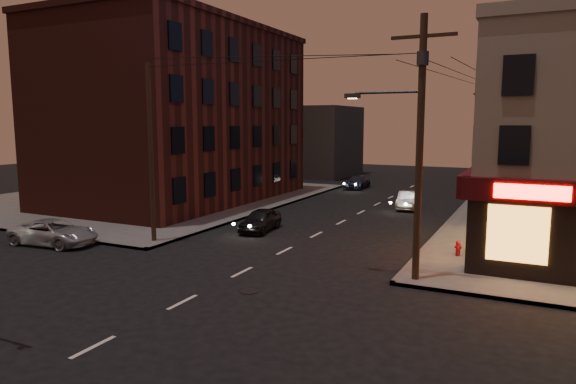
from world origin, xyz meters
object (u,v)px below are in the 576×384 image
Objects in this scene: suv_cross at (54,232)px; sedan_mid at (408,200)px; sedan_near at (260,220)px; sedan_far at (357,182)px; fire_hydrant at (458,247)px.

suv_cross is 1.21× the size of sedan_mid.
suv_cross is at bearing -142.29° from sedan_near.
sedan_far is at bearing -18.64° from suv_cross.
suv_cross reaches higher than sedan_mid.
sedan_far is 25.31m from fire_hydrant.
sedan_mid reaches higher than fire_hydrant.
sedan_near is (7.85, 7.59, -0.00)m from suv_cross.
sedan_near reaches higher than sedan_mid.
suv_cross reaches higher than sedan_far.
sedan_near is 0.89× the size of sedan_far.
sedan_far is (-1.05, 20.76, -0.02)m from sedan_near.
sedan_mid is at bearing -41.19° from suv_cross.
sedan_far is at bearing 118.74° from fire_hydrant.
sedan_far is (-6.94, 9.46, -0.01)m from sedan_mid.
suv_cross reaches higher than fire_hydrant.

